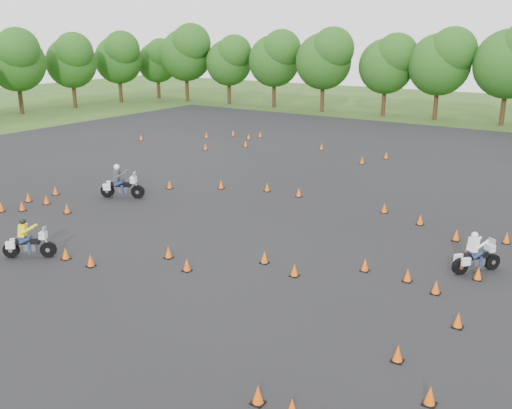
% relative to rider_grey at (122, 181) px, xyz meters
% --- Properties ---
extents(ground, '(140.00, 140.00, 0.00)m').
position_rel_rider_grey_xyz_m(ground, '(8.58, -4.52, -0.89)').
color(ground, '#2D5119').
rests_on(ground, ground).
extents(asphalt_pad, '(62.00, 62.00, 0.00)m').
position_rel_rider_grey_xyz_m(asphalt_pad, '(8.58, 1.48, -0.88)').
color(asphalt_pad, black).
rests_on(asphalt_pad, ground).
extents(treeline, '(86.83, 32.15, 10.75)m').
position_rel_rider_grey_xyz_m(treeline, '(11.32, 30.88, 3.71)').
color(treeline, '#224F16').
rests_on(treeline, ground).
extents(traffic_cones, '(36.20, 33.04, 0.45)m').
position_rel_rider_grey_xyz_m(traffic_cones, '(8.69, 1.12, -0.66)').
color(traffic_cones, '#F4590A').
rests_on(traffic_cones, asphalt_pad).
extents(rider_grey, '(2.36, 1.67, 1.77)m').
position_rel_rider_grey_xyz_m(rider_grey, '(0.00, 0.00, 0.00)').
color(rider_grey, '#393D40').
rests_on(rider_grey, ground).
extents(rider_yellow, '(1.98, 1.64, 1.53)m').
position_rel_rider_grey_xyz_m(rider_yellow, '(3.09, -7.73, -0.12)').
color(rider_yellow, yellow).
rests_on(rider_yellow, ground).
extents(rider_white, '(1.67, 1.91, 1.50)m').
position_rel_rider_grey_xyz_m(rider_white, '(17.49, 0.19, -0.13)').
color(rider_white, white).
rests_on(rider_white, ground).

